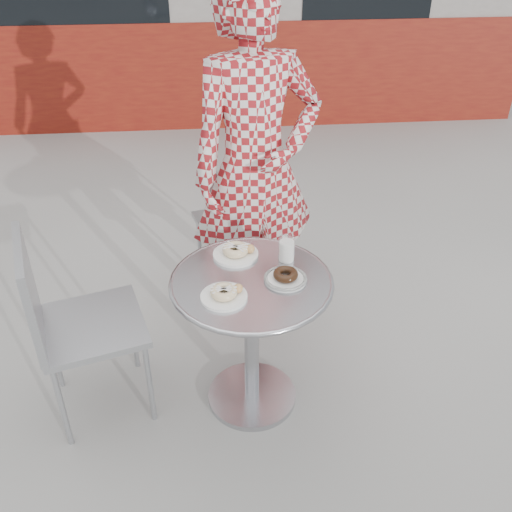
{
  "coord_description": "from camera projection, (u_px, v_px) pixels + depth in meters",
  "views": [
    {
      "loc": [
        -0.12,
        -1.9,
        2.06
      ],
      "look_at": [
        0.06,
        0.07,
        0.76
      ],
      "focal_mm": 40.0,
      "sensor_mm": 36.0,
      "label": 1
    }
  ],
  "objects": [
    {
      "name": "seated_person",
      "position": [
        256.0,
        169.0,
        2.75
      ],
      "size": [
        0.75,
        0.6,
        1.81
      ],
      "primitive_type": "imported",
      "rotation": [
        0.0,
        0.0,
        0.28
      ],
      "color": "maroon",
      "rests_on": "ground"
    },
    {
      "name": "plate_checker",
      "position": [
        285.0,
        277.0,
        2.34
      ],
      "size": [
        0.18,
        0.18,
        0.05
      ],
      "rotation": [
        0.0,
        0.0,
        0.28
      ],
      "color": "white",
      "rests_on": "bistro_table"
    },
    {
      "name": "bistro_table",
      "position": [
        252.0,
        312.0,
        2.44
      ],
      "size": [
        0.68,
        0.68,
        0.69
      ],
      "rotation": [
        0.0,
        0.0,
        0.21
      ],
      "color": "silver",
      "rests_on": "ground"
    },
    {
      "name": "chair_far",
      "position": [
        238.0,
        252.0,
        3.3
      ],
      "size": [
        0.51,
        0.51,
        0.88
      ],
      "rotation": [
        0.0,
        0.0,
        3.4
      ],
      "color": "#A4A7AC",
      "rests_on": "ground"
    },
    {
      "name": "plate_far",
      "position": [
        236.0,
        252.0,
        2.49
      ],
      "size": [
        0.2,
        0.2,
        0.05
      ],
      "rotation": [
        0.0,
        0.0,
        -0.36
      ],
      "color": "white",
      "rests_on": "bistro_table"
    },
    {
      "name": "plate_near",
      "position": [
        225.0,
        294.0,
        2.23
      ],
      "size": [
        0.19,
        0.19,
        0.05
      ],
      "rotation": [
        0.0,
        0.0,
        -0.07
      ],
      "color": "white",
      "rests_on": "bistro_table"
    },
    {
      "name": "milk_cup",
      "position": [
        287.0,
        250.0,
        2.44
      ],
      "size": [
        0.07,
        0.07,
        0.11
      ],
      "rotation": [
        0.0,
        0.0,
        0.05
      ],
      "color": "white",
      "rests_on": "bistro_table"
    },
    {
      "name": "chair_left",
      "position": [
        95.0,
        358.0,
        2.54
      ],
      "size": [
        0.54,
        0.54,
        0.91
      ],
      "rotation": [
        0.0,
        0.0,
        1.86
      ],
      "color": "#A4A7AC",
      "rests_on": "ground"
    },
    {
      "name": "ground",
      "position": [
        246.0,
        397.0,
        2.72
      ],
      "size": [
        60.0,
        60.0,
        0.0
      ],
      "primitive_type": "plane",
      "color": "#AAA7A2",
      "rests_on": "ground"
    }
  ]
}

